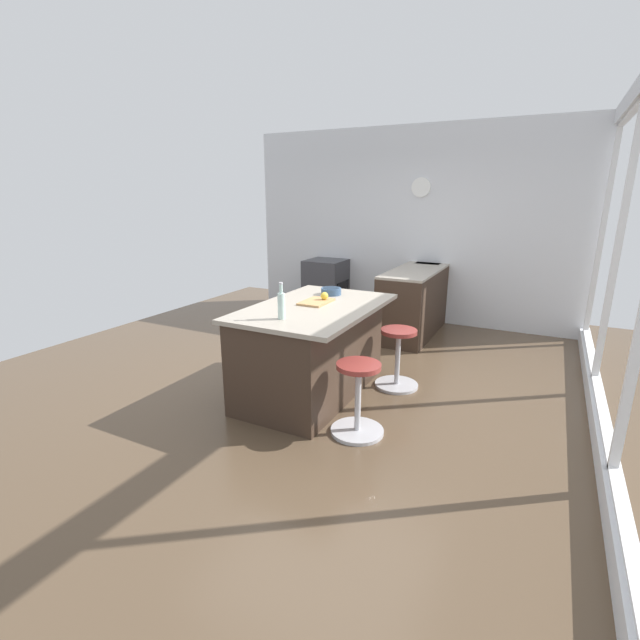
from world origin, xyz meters
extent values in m
plane|color=brown|center=(0.00, 0.00, 0.00)|extent=(7.25, 7.25, 0.00)
cube|color=silver|center=(0.00, 2.53, 0.09)|extent=(5.58, 0.12, 0.17)
cube|color=silver|center=(0.00, 2.53, 0.17)|extent=(5.13, 0.06, 0.06)
cube|color=silver|center=(-2.56, 2.53, 1.43)|extent=(0.05, 0.06, 2.52)
cube|color=silver|center=(-0.85, 2.53, 1.43)|extent=(0.05, 0.06, 2.52)
cube|color=silver|center=(-2.79, 0.00, 1.44)|extent=(0.12, 5.06, 2.88)
cylinder|color=white|center=(-2.72, 0.20, 2.00)|extent=(0.03, 0.28, 0.28)
cube|color=#38281E|center=(-2.44, 0.39, 0.44)|extent=(2.49, 0.60, 0.88)
cube|color=#9E9384|center=(-2.44, 0.39, 0.90)|extent=(2.49, 0.60, 0.03)
cube|color=#38383D|center=(-2.75, 0.39, 0.85)|extent=(0.44, 0.36, 0.12)
cylinder|color=#B7B7BC|center=(-2.75, 0.24, 1.05)|extent=(0.02, 0.02, 0.28)
cube|color=#38383D|center=(-2.44, -1.21, 0.44)|extent=(0.60, 0.60, 0.88)
cube|color=black|center=(-2.44, -0.90, 0.40)|extent=(0.44, 0.01, 0.32)
cube|color=#38281E|center=(0.39, 0.04, 0.43)|extent=(1.61, 0.87, 0.85)
cube|color=#9E9384|center=(0.39, 0.09, 0.87)|extent=(1.67, 1.07, 0.04)
cylinder|color=#B7B7BC|center=(-0.14, 0.75, 0.01)|extent=(0.44, 0.44, 0.03)
cylinder|color=#B7B7BC|center=(-0.14, 0.75, 0.30)|extent=(0.05, 0.05, 0.55)
cylinder|color=maroon|center=(-0.14, 0.75, 0.59)|extent=(0.36, 0.36, 0.04)
cylinder|color=#B7B7BC|center=(0.91, 0.75, 0.01)|extent=(0.44, 0.44, 0.03)
cylinder|color=#B7B7BC|center=(0.91, 0.75, 0.30)|extent=(0.05, 0.05, 0.55)
cylinder|color=maroon|center=(0.91, 0.75, 0.59)|extent=(0.36, 0.36, 0.04)
cube|color=tan|center=(0.28, 0.04, 0.90)|extent=(0.36, 0.24, 0.02)
sphere|color=gold|center=(0.20, 0.09, 0.95)|extent=(0.07, 0.07, 0.07)
cylinder|color=silver|center=(0.92, 0.05, 1.00)|extent=(0.06, 0.06, 0.22)
cylinder|color=silver|center=(0.92, 0.05, 1.15)|extent=(0.03, 0.03, 0.08)
cylinder|color=#B7B7BC|center=(0.92, 0.05, 1.20)|extent=(0.03, 0.03, 0.02)
cylinder|color=#334C6B|center=(-0.12, 0.01, 0.93)|extent=(0.21, 0.21, 0.07)
cylinder|color=#192635|center=(-0.12, 0.01, 0.94)|extent=(0.17, 0.17, 0.04)
camera|label=1|loc=(4.00, 2.00, 1.91)|focal=25.11mm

